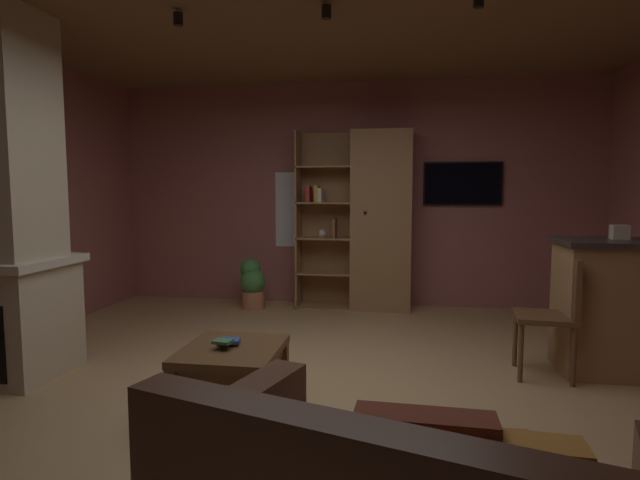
{
  "coord_description": "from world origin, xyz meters",
  "views": [
    {
      "loc": [
        0.6,
        -3.4,
        1.42
      ],
      "look_at": [
        0.0,
        0.4,
        1.05
      ],
      "focal_mm": 29.12,
      "sensor_mm": 36.0,
      "label": 1
    }
  ],
  "objects_px": {
    "bookshelf_cabinet": "(374,221)",
    "wall_mounted_tv": "(462,184)",
    "coffee_table": "(232,360)",
    "table_book_1": "(230,341)",
    "potted_floor_plant": "(252,283)",
    "dining_chair": "(556,309)",
    "tissue_box": "(620,232)",
    "table_book_0": "(227,343)",
    "table_book_2": "(223,342)"
  },
  "relations": [
    {
      "from": "wall_mounted_tv",
      "to": "bookshelf_cabinet",
      "type": "bearing_deg",
      "value": -168.51
    },
    {
      "from": "coffee_table",
      "to": "table_book_1",
      "type": "xyz_separation_m",
      "value": [
        -0.02,
        0.04,
        0.11
      ]
    },
    {
      "from": "tissue_box",
      "to": "potted_floor_plant",
      "type": "height_order",
      "value": "tissue_box"
    },
    {
      "from": "tissue_box",
      "to": "wall_mounted_tv",
      "type": "height_order",
      "value": "wall_mounted_tv"
    },
    {
      "from": "bookshelf_cabinet",
      "to": "wall_mounted_tv",
      "type": "xyz_separation_m",
      "value": [
        1.03,
        0.21,
        0.45
      ]
    },
    {
      "from": "table_book_2",
      "to": "bookshelf_cabinet",
      "type": "bearing_deg",
      "value": 76.06
    },
    {
      "from": "bookshelf_cabinet",
      "to": "table_book_0",
      "type": "xyz_separation_m",
      "value": [
        -0.79,
        -3.01,
        -0.62
      ]
    },
    {
      "from": "table_book_2",
      "to": "potted_floor_plant",
      "type": "relative_size",
      "value": 0.19
    },
    {
      "from": "coffee_table",
      "to": "table_book_0",
      "type": "distance_m",
      "value": 0.12
    },
    {
      "from": "potted_floor_plant",
      "to": "dining_chair",
      "type": "bearing_deg",
      "value": -32.33
    },
    {
      "from": "table_book_0",
      "to": "table_book_2",
      "type": "bearing_deg",
      "value": -84.0
    },
    {
      "from": "wall_mounted_tv",
      "to": "table_book_0",
      "type": "bearing_deg",
      "value": -119.47
    },
    {
      "from": "table_book_0",
      "to": "bookshelf_cabinet",
      "type": "bearing_deg",
      "value": 75.38
    },
    {
      "from": "bookshelf_cabinet",
      "to": "wall_mounted_tv",
      "type": "distance_m",
      "value": 1.15
    },
    {
      "from": "bookshelf_cabinet",
      "to": "table_book_2",
      "type": "distance_m",
      "value": 3.26
    },
    {
      "from": "table_book_1",
      "to": "wall_mounted_tv",
      "type": "relative_size",
      "value": 0.13
    },
    {
      "from": "tissue_box",
      "to": "coffee_table",
      "type": "relative_size",
      "value": 0.17
    },
    {
      "from": "coffee_table",
      "to": "table_book_1",
      "type": "bearing_deg",
      "value": 119.07
    },
    {
      "from": "coffee_table",
      "to": "dining_chair",
      "type": "height_order",
      "value": "dining_chair"
    },
    {
      "from": "table_book_2",
      "to": "potted_floor_plant",
      "type": "height_order",
      "value": "potted_floor_plant"
    },
    {
      "from": "wall_mounted_tv",
      "to": "tissue_box",
      "type": "bearing_deg",
      "value": -65.52
    },
    {
      "from": "tissue_box",
      "to": "table_book_1",
      "type": "distance_m",
      "value": 3.04
    },
    {
      "from": "bookshelf_cabinet",
      "to": "dining_chair",
      "type": "xyz_separation_m",
      "value": [
        1.49,
        -2.09,
        -0.52
      ]
    },
    {
      "from": "bookshelf_cabinet",
      "to": "potted_floor_plant",
      "type": "distance_m",
      "value": 1.62
    },
    {
      "from": "tissue_box",
      "to": "table_book_0",
      "type": "relative_size",
      "value": 1.15
    },
    {
      "from": "table_book_1",
      "to": "table_book_2",
      "type": "relative_size",
      "value": 1.07
    },
    {
      "from": "bookshelf_cabinet",
      "to": "table_book_2",
      "type": "height_order",
      "value": "bookshelf_cabinet"
    },
    {
      "from": "table_book_2",
      "to": "wall_mounted_tv",
      "type": "xyz_separation_m",
      "value": [
        1.81,
        3.33,
        1.02
      ]
    },
    {
      "from": "coffee_table",
      "to": "potted_floor_plant",
      "type": "height_order",
      "value": "potted_floor_plant"
    },
    {
      "from": "tissue_box",
      "to": "dining_chair",
      "type": "relative_size",
      "value": 0.13
    },
    {
      "from": "bookshelf_cabinet",
      "to": "wall_mounted_tv",
      "type": "height_order",
      "value": "bookshelf_cabinet"
    },
    {
      "from": "tissue_box",
      "to": "table_book_2",
      "type": "height_order",
      "value": "tissue_box"
    },
    {
      "from": "wall_mounted_tv",
      "to": "coffee_table",
      "type": "bearing_deg",
      "value": -118.46
    },
    {
      "from": "potted_floor_plant",
      "to": "wall_mounted_tv",
      "type": "xyz_separation_m",
      "value": [
        2.46,
        0.45,
        1.18
      ]
    },
    {
      "from": "bookshelf_cabinet",
      "to": "table_book_1",
      "type": "height_order",
      "value": "bookshelf_cabinet"
    },
    {
      "from": "table_book_0",
      "to": "potted_floor_plant",
      "type": "xyz_separation_m",
      "value": [
        -0.64,
        2.77,
        -0.12
      ]
    },
    {
      "from": "tissue_box",
      "to": "potted_floor_plant",
      "type": "distance_m",
      "value": 3.86
    },
    {
      "from": "bookshelf_cabinet",
      "to": "table_book_1",
      "type": "bearing_deg",
      "value": -104.1
    },
    {
      "from": "dining_chair",
      "to": "potted_floor_plant",
      "type": "bearing_deg",
      "value": 147.67
    },
    {
      "from": "table_book_0",
      "to": "wall_mounted_tv",
      "type": "bearing_deg",
      "value": 60.53
    },
    {
      "from": "table_book_1",
      "to": "potted_floor_plant",
      "type": "relative_size",
      "value": 0.2
    },
    {
      "from": "coffee_table",
      "to": "wall_mounted_tv",
      "type": "xyz_separation_m",
      "value": [
        1.77,
        3.27,
        1.16
      ]
    },
    {
      "from": "table_book_0",
      "to": "table_book_2",
      "type": "relative_size",
      "value": 0.92
    },
    {
      "from": "bookshelf_cabinet",
      "to": "wall_mounted_tv",
      "type": "bearing_deg",
      "value": 11.49
    },
    {
      "from": "dining_chair",
      "to": "tissue_box",
      "type": "bearing_deg",
      "value": 22.93
    },
    {
      "from": "potted_floor_plant",
      "to": "wall_mounted_tv",
      "type": "bearing_deg",
      "value": 10.45
    },
    {
      "from": "table_book_0",
      "to": "potted_floor_plant",
      "type": "relative_size",
      "value": 0.17
    },
    {
      "from": "tissue_box",
      "to": "table_book_1",
      "type": "height_order",
      "value": "tissue_box"
    },
    {
      "from": "bookshelf_cabinet",
      "to": "dining_chair",
      "type": "height_order",
      "value": "bookshelf_cabinet"
    },
    {
      "from": "table_book_0",
      "to": "table_book_2",
      "type": "xyz_separation_m",
      "value": [
        0.01,
        -0.11,
        0.04
      ]
    }
  ]
}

